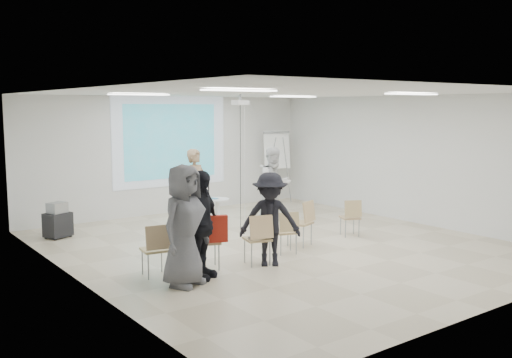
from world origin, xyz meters
TOP-DOWN VIEW (x-y plane):
  - floor at (0.00, 0.00)m, footprint 8.00×9.00m
  - ceiling at (0.00, 0.00)m, footprint 8.00×9.00m
  - wall_back at (0.00, 4.55)m, footprint 8.00×0.10m
  - wall_left at (-4.05, 0.00)m, footprint 0.10×9.00m
  - wall_right at (4.05, 0.00)m, footprint 0.10×9.00m
  - projection_halo at (0.00, 4.49)m, footprint 3.20×0.01m
  - projection_image at (0.00, 4.47)m, footprint 2.60×0.01m
  - pedestal_table at (0.02, 2.31)m, footprint 0.66×0.66m
  - player_left at (-0.49, 2.41)m, footprint 0.87×0.71m
  - player_right at (1.40, 1.95)m, footprint 1.01×0.83m
  - controller_left at (-0.31, 2.66)m, footprint 0.07×0.11m
  - controller_right at (1.22, 2.20)m, footprint 0.05×0.12m
  - chair_far_left at (-2.91, -0.45)m, footprint 0.47×0.49m
  - chair_left_mid at (-2.03, -0.58)m, footprint 0.57×0.59m
  - chair_left_inner at (-1.18, -0.88)m, footprint 0.52×0.54m
  - chair_center at (-0.30, -0.58)m, footprint 0.49×0.51m
  - chair_right_inner at (0.36, -0.29)m, footprint 0.56×0.58m
  - chair_right_far at (1.71, -0.26)m, footprint 0.50×0.52m
  - red_jacket at (-2.00, -0.72)m, footprint 0.47×0.27m
  - laptop at (-1.16, -0.78)m, footprint 0.38×0.32m
  - audience_left at (-2.37, -0.95)m, footprint 1.35×1.18m
  - audience_mid at (-1.02, -0.99)m, footprint 1.34×1.21m
  - audience_outer at (-2.75, -1.10)m, footprint 1.21×1.03m
  - flipchart_easel at (3.05, 3.95)m, footprint 0.84×0.67m
  - av_cart at (-3.30, 3.33)m, footprint 0.61×0.55m
  - ceiling_projector at (0.10, 1.49)m, footprint 0.30×0.25m
  - fluor_panel_nw at (-2.00, 2.00)m, footprint 1.20×0.30m
  - fluor_panel_ne at (2.00, 2.00)m, footprint 1.20×0.30m
  - fluor_panel_sw at (-2.00, -1.50)m, footprint 1.20×0.30m
  - fluor_panel_se at (2.00, -1.50)m, footprint 1.20×0.30m

SIDE VIEW (x-z plane):
  - floor at x=0.00m, z-range -0.10..0.00m
  - av_cart at x=-3.30m, z-range -0.03..0.71m
  - pedestal_table at x=0.02m, z-range 0.04..0.70m
  - chair_right_far at x=1.71m, z-range 0.07..0.86m
  - chair_center at x=-0.30m, z-range 0.07..0.88m
  - laptop at x=-1.16m, z-range 0.47..0.49m
  - chair_far_left at x=-2.91m, z-range 0.08..0.95m
  - chair_left_inner at x=-1.18m, z-range 0.08..0.98m
  - chair_right_inner at x=0.36m, z-range 0.08..0.99m
  - chair_left_mid at x=-2.03m, z-range 0.08..1.01m
  - red_jacket at x=-2.00m, z-range 0.50..0.94m
  - audience_mid at x=-1.02m, z-range 0.00..1.83m
  - player_right at x=1.40m, z-range 0.00..1.97m
  - audience_left at x=-2.37m, z-range 0.00..2.00m
  - player_left at x=-0.49m, z-range 0.00..2.04m
  - audience_outer at x=-2.75m, z-range 0.00..2.10m
  - controller_right at x=1.22m, z-range 1.31..1.35m
  - controller_left at x=-0.31m, z-range 1.33..1.36m
  - wall_back at x=0.00m, z-range 0.00..3.00m
  - wall_left at x=-4.05m, z-range 0.00..3.00m
  - wall_right at x=4.05m, z-range 0.00..3.00m
  - flipchart_easel at x=3.05m, z-range 0.49..2.53m
  - projection_halo at x=0.00m, z-range 0.70..3.00m
  - projection_image at x=0.00m, z-range 0.90..2.80m
  - ceiling_projector at x=0.10m, z-range 1.19..4.19m
  - fluor_panel_nw at x=-2.00m, z-range 2.96..2.98m
  - fluor_panel_ne at x=2.00m, z-range 2.96..2.98m
  - fluor_panel_sw at x=-2.00m, z-range 2.96..2.98m
  - fluor_panel_se at x=2.00m, z-range 2.96..2.98m
  - ceiling at x=0.00m, z-range 3.00..3.10m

